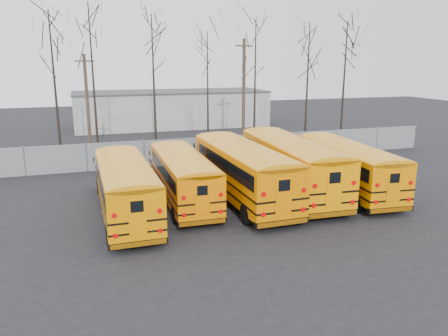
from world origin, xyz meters
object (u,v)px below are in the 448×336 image
object	(u,v)px
bus_c	(242,167)
utility_pole_left	(88,106)
bus_b	(182,173)
utility_pole_right	(244,92)
bus_d	(289,161)
bus_e	(346,163)
bus_a	(125,184)

from	to	relation	value
bus_c	utility_pole_left	bearing A→B (deg)	118.45
bus_b	utility_pole_left	distance (m)	13.85
bus_b	utility_pole_right	distance (m)	17.29
bus_b	utility_pole_right	world-z (taller)	utility_pole_right
bus_d	bus_e	world-z (taller)	bus_d
utility_pole_left	bus_b	bearing A→B (deg)	-55.46
bus_a	bus_d	size ratio (longest dim) A/B	0.87
bus_d	utility_pole_left	size ratio (longest dim) A/B	1.47
bus_a	bus_d	distance (m)	9.57
bus_c	utility_pole_left	world-z (taller)	utility_pole_left
bus_b	bus_c	distance (m)	3.27
utility_pole_left	bus_d	bearing A→B (deg)	-35.30
bus_b	utility_pole_right	xyz separation A→B (m)	(8.91, 14.46, 3.23)
bus_b	utility_pole_left	bearing A→B (deg)	110.43
bus_b	bus_c	size ratio (longest dim) A/B	0.87
utility_pole_left	bus_a	bearing A→B (deg)	-69.57
bus_a	utility_pole_left	bearing A→B (deg)	94.76
bus_e	bus_d	bearing A→B (deg)	171.94
utility_pole_left	bus_c	bearing A→B (deg)	-45.08
bus_b	utility_pole_right	bearing A→B (deg)	59.38
bus_e	utility_pole_right	bearing A→B (deg)	97.40
bus_a	utility_pole_right	size ratio (longest dim) A/B	1.10
bus_a	bus_b	bearing A→B (deg)	22.82
bus_b	utility_pole_right	size ratio (longest dim) A/B	1.06
bus_d	utility_pole_right	size ratio (longest dim) A/B	1.26
bus_a	bus_e	distance (m)	12.83
bus_d	utility_pole_left	xyz separation A→B (m)	(-10.82, 13.09, 2.22)
bus_c	utility_pole_right	world-z (taller)	utility_pole_right
bus_b	utility_pole_left	world-z (taller)	utility_pole_left
bus_b	bus_c	xyz separation A→B (m)	(3.19, -0.64, 0.25)
utility_pole_left	utility_pole_right	xyz separation A→B (m)	(13.44, 1.62, 0.71)
bus_a	bus_b	world-z (taller)	bus_a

